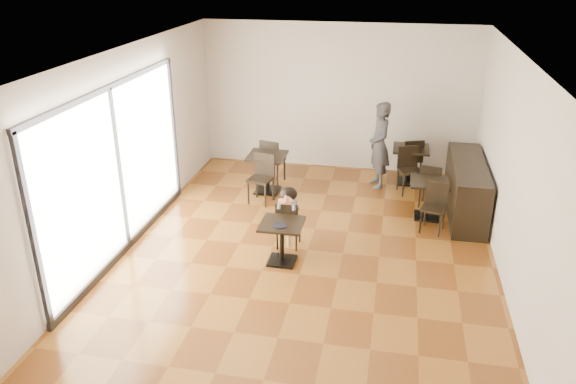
% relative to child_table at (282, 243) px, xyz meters
% --- Properties ---
extents(floor, '(6.00, 8.00, 0.01)m').
position_rel_child_table_xyz_m(floor, '(0.34, 0.46, -0.35)').
color(floor, brown).
rests_on(floor, ground).
extents(ceiling, '(6.00, 8.00, 0.01)m').
position_rel_child_table_xyz_m(ceiling, '(0.34, 0.46, 2.85)').
color(ceiling, silver).
rests_on(ceiling, floor).
extents(wall_back, '(6.00, 0.01, 3.20)m').
position_rel_child_table_xyz_m(wall_back, '(0.34, 4.46, 1.25)').
color(wall_back, beige).
rests_on(wall_back, floor).
extents(wall_front, '(6.00, 0.01, 3.20)m').
position_rel_child_table_xyz_m(wall_front, '(0.34, -3.54, 1.25)').
color(wall_front, beige).
rests_on(wall_front, floor).
extents(wall_left, '(0.01, 8.00, 3.20)m').
position_rel_child_table_xyz_m(wall_left, '(-2.66, 0.46, 1.25)').
color(wall_left, beige).
rests_on(wall_left, floor).
extents(wall_right, '(0.01, 8.00, 3.20)m').
position_rel_child_table_xyz_m(wall_right, '(3.34, 0.46, 1.25)').
color(wall_right, beige).
rests_on(wall_right, floor).
extents(storefront_window, '(0.04, 4.50, 2.60)m').
position_rel_child_table_xyz_m(storefront_window, '(-2.63, -0.04, 1.05)').
color(storefront_window, white).
rests_on(storefront_window, floor).
extents(child_table, '(0.65, 0.65, 0.69)m').
position_rel_child_table_xyz_m(child_table, '(0.00, 0.00, 0.00)').
color(child_table, black).
rests_on(child_table, floor).
extents(child_chair, '(0.37, 0.37, 0.83)m').
position_rel_child_table_xyz_m(child_chair, '(-0.00, 0.55, 0.07)').
color(child_chair, black).
rests_on(child_chair, floor).
extents(child, '(0.37, 0.52, 1.05)m').
position_rel_child_table_xyz_m(child, '(0.00, 0.55, 0.18)').
color(child, gray).
rests_on(child, child_chair).
extents(plate, '(0.23, 0.23, 0.01)m').
position_rel_child_table_xyz_m(plate, '(0.00, -0.10, 0.35)').
color(plate, black).
rests_on(plate, child_table).
extents(pizza_slice, '(0.24, 0.19, 0.06)m').
position_rel_child_table_xyz_m(pizza_slice, '(0.00, 0.36, 0.56)').
color(pizza_slice, '#E7B373').
rests_on(pizza_slice, child).
extents(adult_patron, '(0.62, 0.76, 1.79)m').
position_rel_child_table_xyz_m(adult_patron, '(1.32, 3.48, 0.55)').
color(adult_patron, '#37373C').
rests_on(adult_patron, floor).
extents(cafe_table_mid, '(0.83, 0.83, 0.72)m').
position_rel_child_table_xyz_m(cafe_table_mid, '(2.30, 2.11, 0.02)').
color(cafe_table_mid, black).
rests_on(cafe_table_mid, floor).
extents(cafe_table_left, '(0.89, 0.89, 0.79)m').
position_rel_child_table_xyz_m(cafe_table_left, '(-0.87, 2.73, 0.05)').
color(cafe_table_left, black).
rests_on(cafe_table_left, floor).
extents(cafe_table_back, '(0.94, 0.94, 0.78)m').
position_rel_child_table_xyz_m(cafe_table_back, '(1.97, 3.78, 0.04)').
color(cafe_table_back, black).
rests_on(cafe_table_back, floor).
extents(chair_mid_a, '(0.48, 0.48, 0.87)m').
position_rel_child_table_xyz_m(chair_mid_a, '(2.37, 2.66, 0.09)').
color(chair_mid_a, black).
rests_on(chair_mid_a, floor).
extents(chair_mid_b, '(0.48, 0.48, 0.87)m').
position_rel_child_table_xyz_m(chair_mid_b, '(2.37, 1.56, 0.09)').
color(chair_mid_b, black).
rests_on(chair_mid_b, floor).
extents(chair_left_a, '(0.51, 0.51, 0.96)m').
position_rel_child_table_xyz_m(chair_left_a, '(-0.87, 3.28, 0.13)').
color(chair_left_a, black).
rests_on(chair_left_a, floor).
extents(chair_left_b, '(0.51, 0.51, 0.96)m').
position_rel_child_table_xyz_m(chair_left_b, '(-0.87, 2.18, 0.13)').
color(chair_left_b, black).
rests_on(chair_left_b, floor).
extents(chair_back_a, '(0.54, 0.54, 0.94)m').
position_rel_child_table_xyz_m(chair_back_a, '(1.97, 3.96, 0.12)').
color(chair_back_a, black).
rests_on(chair_back_a, floor).
extents(chair_back_b, '(0.54, 0.54, 0.94)m').
position_rel_child_table_xyz_m(chair_back_b, '(1.97, 3.23, 0.12)').
color(chair_back_b, black).
rests_on(chair_back_b, floor).
extents(service_counter, '(0.60, 2.40, 1.00)m').
position_rel_child_table_xyz_m(service_counter, '(2.99, 2.46, 0.15)').
color(service_counter, black).
rests_on(service_counter, floor).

